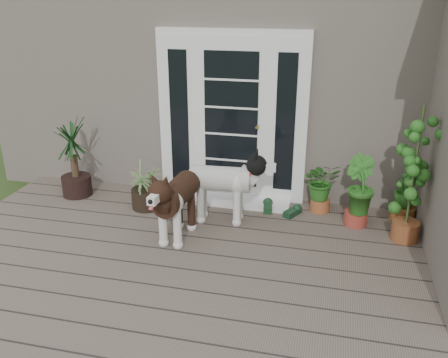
# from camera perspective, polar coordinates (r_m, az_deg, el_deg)

# --- Properties ---
(deck) EXTENTS (6.20, 4.60, 0.12)m
(deck) POSITION_cam_1_polar(r_m,az_deg,el_deg) (4.54, -2.77, -13.88)
(deck) COLOR #6B5B4C
(deck) RESTS_ON ground
(house_main) EXTENTS (7.40, 4.00, 3.10)m
(house_main) POSITION_cam_1_polar(r_m,az_deg,el_deg) (7.95, 5.67, 13.30)
(house_main) COLOR #665E54
(house_main) RESTS_ON ground
(door_unit) EXTENTS (1.90, 0.14, 2.15)m
(door_unit) POSITION_cam_1_polar(r_m,az_deg,el_deg) (6.07, 0.93, 7.34)
(door_unit) COLOR white
(door_unit) RESTS_ON deck
(door_step) EXTENTS (1.60, 0.40, 0.05)m
(door_step) POSITION_cam_1_polar(r_m,az_deg,el_deg) (6.23, 0.48, -2.50)
(door_step) COLOR white
(door_step) RESTS_ON deck
(brindle_dog) EXTENTS (0.46, 0.96, 0.78)m
(brindle_dog) POSITION_cam_1_polar(r_m,az_deg,el_deg) (5.23, -5.61, -3.20)
(brindle_dog) COLOR #361F13
(brindle_dog) RESTS_ON deck
(white_dog) EXTENTS (0.97, 0.47, 0.78)m
(white_dog) POSITION_cam_1_polar(r_m,az_deg,el_deg) (5.59, -0.43, -1.36)
(white_dog) COLOR white
(white_dog) RESTS_ON deck
(spider_plant) EXTENTS (0.80, 0.80, 0.67)m
(spider_plant) POSITION_cam_1_polar(r_m,az_deg,el_deg) (6.03, -9.32, -0.46)
(spider_plant) COLOR #97A867
(spider_plant) RESTS_ON deck
(yucca) EXTENTS (0.88, 0.88, 1.06)m
(yucca) POSITION_cam_1_polar(r_m,az_deg,el_deg) (6.56, -17.50, 2.47)
(yucca) COLOR black
(yucca) RESTS_ON deck
(herb_a) EXTENTS (0.55, 0.55, 0.57)m
(herb_a) POSITION_cam_1_polar(r_m,az_deg,el_deg) (6.00, 11.49, -1.26)
(herb_a) COLOR #1E601B
(herb_a) RESTS_ON deck
(herb_b) EXTENTS (0.58, 0.58, 0.62)m
(herb_b) POSITION_cam_1_polar(r_m,az_deg,el_deg) (5.75, 15.62, -2.45)
(herb_b) COLOR #265518
(herb_b) RESTS_ON deck
(herb_c) EXTENTS (0.41, 0.41, 0.48)m
(herb_c) POSITION_cam_1_polar(r_m,az_deg,el_deg) (6.08, 20.64, -2.41)
(herb_c) COLOR #295E1B
(herb_c) RESTS_ON deck
(sapling) EXTENTS (0.61, 0.61, 1.57)m
(sapling) POSITION_cam_1_polar(r_m,az_deg,el_deg) (5.39, 21.69, 0.59)
(sapling) COLOR #215E1A
(sapling) RESTS_ON deck
(clog_left) EXTENTS (0.19, 0.34, 0.10)m
(clog_left) POSITION_cam_1_polar(r_m,az_deg,el_deg) (6.02, 5.24, -3.26)
(clog_left) COLOR #16371C
(clog_left) RESTS_ON deck
(clog_right) EXTENTS (0.27, 0.34, 0.09)m
(clog_right) POSITION_cam_1_polar(r_m,az_deg,el_deg) (5.92, 8.17, -3.86)
(clog_right) COLOR #14331D
(clog_right) RESTS_ON deck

